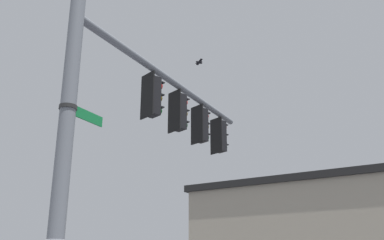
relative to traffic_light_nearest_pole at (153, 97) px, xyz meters
The scene contains 8 objects.
signal_pole 3.81m from the traffic_light_nearest_pole, 70.29° to the right, with size 0.32×0.32×7.85m, color slate.
mast_arm 1.29m from the traffic_light_nearest_pole, 110.24° to the left, with size 0.20×0.20×7.98m, color slate.
traffic_light_nearest_pole is the anchor object (origin of this frame).
traffic_light_mid_inner 1.36m from the traffic_light_nearest_pole, 109.84° to the left, with size 0.54×0.49×1.31m.
traffic_light_mid_outer 2.73m from the traffic_light_nearest_pole, 109.84° to the left, with size 0.54×0.49×1.31m.
traffic_light_arm_end 4.09m from the traffic_light_nearest_pole, 109.84° to the left, with size 0.54×0.49×1.31m.
street_name_sign 3.04m from the traffic_light_nearest_pole, 70.31° to the right, with size 0.54×1.15×0.22m.
bird_flying 4.63m from the traffic_light_nearest_pole, 118.77° to the left, with size 0.37×0.29×0.12m.
Camera 1 is at (7.86, -3.68, 1.90)m, focal length 42.19 mm.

